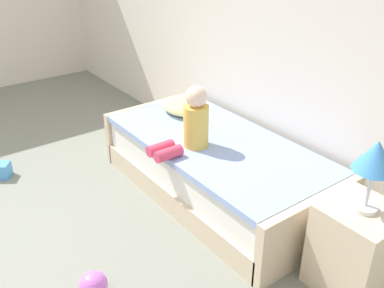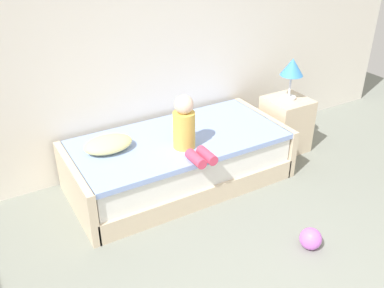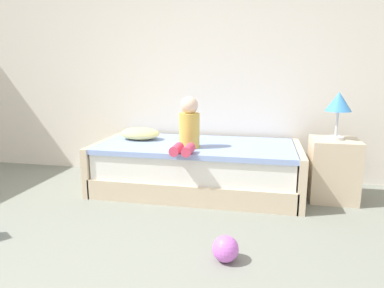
{
  "view_description": "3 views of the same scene",
  "coord_description": "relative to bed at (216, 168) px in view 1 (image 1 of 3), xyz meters",
  "views": [
    {
      "loc": [
        2.75,
        -0.04,
        2.11
      ],
      "look_at": [
        0.33,
        1.75,
        0.55
      ],
      "focal_mm": 40.53,
      "sensor_mm": 36.0,
      "label": 1
    },
    {
      "loc": [
        -1.33,
        -1.12,
        2.39
      ],
      "look_at": [
        0.33,
        1.75,
        0.55
      ],
      "focal_mm": 39.75,
      "sensor_mm": 36.0,
      "label": 2
    },
    {
      "loc": [
        0.99,
        -1.46,
        1.25
      ],
      "look_at": [
        0.33,
        1.75,
        0.55
      ],
      "focal_mm": 32.51,
      "sensor_mm": 36.0,
      "label": 3
    }
  ],
  "objects": [
    {
      "name": "child_figure",
      "position": [
        -0.04,
        -0.23,
        0.46
      ],
      "size": [
        0.2,
        0.51,
        0.5
      ],
      "color": "gold",
      "rests_on": "bed"
    },
    {
      "name": "toy_ball",
      "position": [
        0.45,
        -1.35,
        -0.16
      ],
      "size": [
        0.18,
        0.18,
        0.18
      ],
      "primitive_type": "sphere",
      "color": "#CC66D8",
      "rests_on": "ground"
    },
    {
      "name": "pillow",
      "position": [
        -0.66,
        0.1,
        0.32
      ],
      "size": [
        0.44,
        0.3,
        0.13
      ],
      "primitive_type": "ellipsoid",
      "color": "#F2E58C",
      "rests_on": "bed"
    },
    {
      "name": "nightstand",
      "position": [
        1.35,
        0.01,
        0.05
      ],
      "size": [
        0.44,
        0.44,
        0.6
      ],
      "primitive_type": "cube",
      "color": "beige",
      "rests_on": "ground"
    },
    {
      "name": "table_lamp",
      "position": [
        1.35,
        0.01,
        0.69
      ],
      "size": [
        0.24,
        0.24,
        0.45
      ],
      "color": "silver",
      "rests_on": "nightstand"
    },
    {
      "name": "bed",
      "position": [
        0.0,
        0.0,
        0.0
      ],
      "size": [
        2.11,
        1.0,
        0.5
      ],
      "color": "beige",
      "rests_on": "ground"
    },
    {
      "name": "wall_rear",
      "position": [
        -0.33,
        0.6,
        1.2
      ],
      "size": [
        7.2,
        0.1,
        2.9
      ],
      "primitive_type": "cube",
      "color": "silver",
      "rests_on": "ground"
    },
    {
      "name": "toy_block",
      "position": [
        -1.36,
        -1.41,
        -0.18
      ],
      "size": [
        0.19,
        0.19,
        0.14
      ],
      "primitive_type": "cube",
      "rotation": [
        0.0,
        0.0,
        0.96
      ],
      "color": "#4C99E5",
      "rests_on": "ground"
    }
  ]
}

